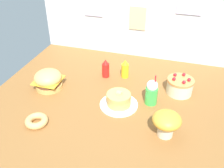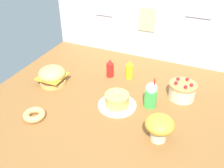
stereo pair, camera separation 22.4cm
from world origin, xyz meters
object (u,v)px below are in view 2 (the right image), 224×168
object	(u,v)px
pancake_stack	(117,101)
ketchup_bottle	(110,68)
mustard_bottle	(129,70)
cream_soda_cup	(151,95)
mushroom_stool	(159,126)
donut_pink_glaze	(34,115)
burger	(52,76)
layer_cake	(182,91)

from	to	relation	value
pancake_stack	ketchup_bottle	bearing A→B (deg)	121.03
mustard_bottle	cream_soda_cup	xyz separation A→B (m)	(0.33, -0.36, 0.02)
mushroom_stool	donut_pink_glaze	bearing A→B (deg)	-170.19
pancake_stack	ketchup_bottle	distance (m)	0.50
mustard_bottle	burger	bearing A→B (deg)	-148.20
mustard_bottle	donut_pink_glaze	xyz separation A→B (m)	(-0.49, -0.89, -0.06)
burger	cream_soda_cup	xyz separation A→B (m)	(0.98, 0.04, 0.03)
pancake_stack	mushroom_stool	size ratio (longest dim) A/B	1.55
layer_cake	ketchup_bottle	size ratio (longest dim) A/B	1.25
burger	mushroom_stool	xyz separation A→B (m)	(1.15, -0.32, 0.04)
pancake_stack	burger	bearing A→B (deg)	173.93
burger	mustard_bottle	bearing A→B (deg)	31.80
mushroom_stool	mustard_bottle	bearing A→B (deg)	124.66
mustard_bottle	mushroom_stool	world-z (taller)	mushroom_stool
layer_cake	ketchup_bottle	xyz separation A→B (m)	(-0.75, 0.08, 0.01)
burger	pancake_stack	bearing A→B (deg)	-6.07
pancake_stack	donut_pink_glaze	distance (m)	0.70
pancake_stack	mushroom_stool	distance (m)	0.50
ketchup_bottle	burger	bearing A→B (deg)	-142.37
burger	ketchup_bottle	world-z (taller)	ketchup_bottle
ketchup_bottle	cream_soda_cup	bearing A→B (deg)	-30.95
layer_cake	donut_pink_glaze	distance (m)	1.30
burger	cream_soda_cup	bearing A→B (deg)	2.47
burger	layer_cake	xyz separation A→B (m)	(1.20, 0.27, -0.01)
mustard_bottle	donut_pink_glaze	world-z (taller)	mustard_bottle
mustard_bottle	cream_soda_cup	distance (m)	0.49
layer_cake	mushroom_stool	size ratio (longest dim) A/B	1.13
cream_soda_cup	mushroom_stool	world-z (taller)	cream_soda_cup
burger	mustard_bottle	size ratio (longest dim) A/B	1.33
mustard_bottle	donut_pink_glaze	bearing A→B (deg)	-118.97
pancake_stack	ketchup_bottle	size ratio (longest dim) A/B	1.70
pancake_stack	mustard_bottle	distance (m)	0.48
pancake_stack	mustard_bottle	xyz separation A→B (m)	(-0.07, 0.48, 0.04)
ketchup_bottle	pancake_stack	bearing A→B (deg)	-58.97
burger	ketchup_bottle	xyz separation A→B (m)	(0.46, 0.35, 0.00)
ketchup_bottle	mushroom_stool	world-z (taller)	mushroom_stool
cream_soda_cup	donut_pink_glaze	bearing A→B (deg)	-147.10
mustard_bottle	mushroom_stool	size ratio (longest dim) A/B	0.91
pancake_stack	layer_cake	bearing A→B (deg)	35.73
layer_cake	cream_soda_cup	xyz separation A→B (m)	(-0.23, -0.23, 0.04)
pancake_stack	cream_soda_cup	xyz separation A→B (m)	(0.26, 0.12, 0.06)
donut_pink_glaze	ketchup_bottle	bearing A→B (deg)	70.20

